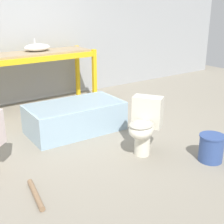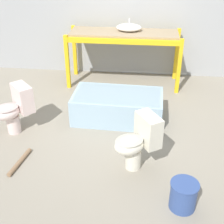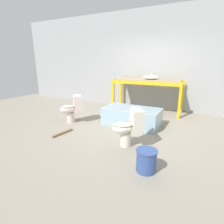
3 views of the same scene
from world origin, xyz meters
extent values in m
plane|color=gray|center=(0.00, 0.00, 0.00)|extent=(12.00, 12.00, 0.00)
cube|color=yellow|center=(-1.02, 1.14, 0.51)|extent=(0.07, 0.07, 1.03)
cube|color=yellow|center=(1.04, 1.14, 0.51)|extent=(0.07, 0.07, 1.03)
cube|color=yellow|center=(-1.02, 1.79, 0.51)|extent=(0.07, 0.07, 1.03)
cube|color=yellow|center=(1.04, 1.79, 0.51)|extent=(0.07, 0.07, 1.03)
cube|color=yellow|center=(0.01, 1.14, 0.95)|extent=(2.06, 0.06, 0.09)
cube|color=yellow|center=(0.01, 1.79, 0.95)|extent=(2.06, 0.06, 0.09)
cube|color=#998466|center=(0.01, 1.47, 1.01)|extent=(1.99, 0.58, 0.04)
ellipsoid|color=white|center=(0.10, 1.53, 1.10)|extent=(0.46, 0.34, 0.13)
cylinder|color=silver|center=(0.10, 1.62, 1.20)|extent=(0.02, 0.02, 0.08)
cube|color=#99B7CC|center=(0.03, 0.09, 0.22)|extent=(1.43, 0.81, 0.43)
cube|color=#829CAD|center=(0.03, 0.09, 0.35)|extent=(1.35, 0.73, 0.18)
cylinder|color=silver|center=(-1.49, -0.48, 0.14)|extent=(0.20, 0.20, 0.28)
ellipsoid|color=silver|center=(-1.54, -0.52, 0.37)|extent=(0.49, 0.49, 0.21)
ellipsoid|color=#BBA7A3|center=(-1.54, -0.52, 0.44)|extent=(0.46, 0.46, 0.03)
cube|color=silver|center=(-1.35, -0.33, 0.52)|extent=(0.40, 0.40, 0.40)
cylinder|color=silver|center=(0.34, -1.10, 0.14)|extent=(0.20, 0.20, 0.28)
ellipsoid|color=silver|center=(0.28, -1.13, 0.37)|extent=(0.49, 0.46, 0.21)
ellipsoid|color=#B3AF9F|center=(0.28, -1.13, 0.44)|extent=(0.46, 0.44, 0.03)
cube|color=silver|center=(0.51, -0.99, 0.52)|extent=(0.37, 0.42, 0.40)
cylinder|color=#334C8C|center=(0.91, -1.72, 0.17)|extent=(0.29, 0.29, 0.34)
cylinder|color=#334C8C|center=(0.91, -1.72, 0.33)|extent=(0.31, 0.31, 0.02)
cylinder|color=#8C6B4C|center=(-1.14, -1.19, 0.03)|extent=(0.14, 0.54, 0.06)
camera|label=1|loc=(-2.07, -3.82, 1.84)|focal=50.00mm
camera|label=2|loc=(0.40, -4.24, 2.66)|focal=50.00mm
camera|label=3|loc=(1.46, -3.96, 1.55)|focal=28.00mm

